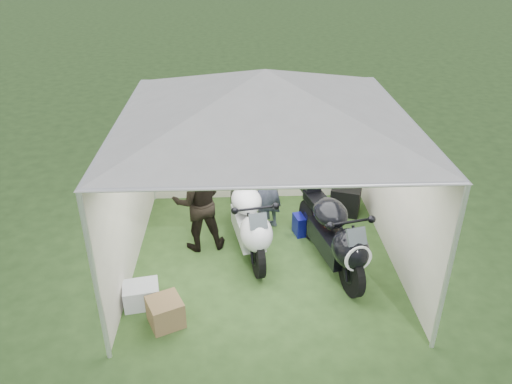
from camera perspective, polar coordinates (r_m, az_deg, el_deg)
The scene contains 10 objects.
ground at distance 8.01m, azimuth 0.89°, elevation -7.41°, with size 80.00×80.00×0.00m, color #28431B.
canopy_tent at distance 6.87m, azimuth 1.03°, elevation 10.51°, with size 5.66×5.66×3.00m.
motorcycle_white at distance 7.82m, azimuth -0.84°, elevation -3.13°, with size 0.72×2.15×1.06m.
motorcycle_black at distance 7.54m, azimuth 8.90°, elevation -4.68°, with size 0.84×2.18×1.09m.
paddock_stand at distance 8.55m, azimuth 5.94°, elevation -3.62°, with size 0.47×0.29×0.35m, color #191CC3.
person_dark_jacket at distance 7.88m, azimuth -6.65°, elevation -1.07°, with size 0.81×0.63×1.67m, color black.
person_blue_jacket at distance 8.23m, azimuth 1.25°, elevation 1.03°, with size 0.66×0.43×1.80m, color slate.
equipment_box at distance 9.19m, azimuth 10.19°, elevation -0.94°, with size 0.51×0.40×0.51m, color black.
crate_0 at distance 7.20m, azimuth -12.96°, elevation -11.37°, with size 0.48×0.37×0.32m, color #B7BBC0.
crate_1 at distance 6.82m, azimuth -10.31°, elevation -13.34°, with size 0.42×0.42×0.38m, color brown.
Camera 1 is at (-0.39, -6.50, 4.66)m, focal length 35.00 mm.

